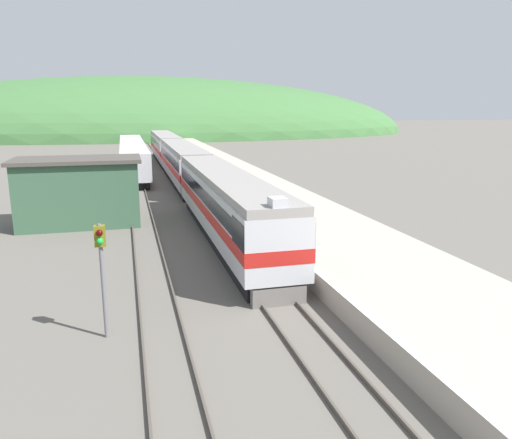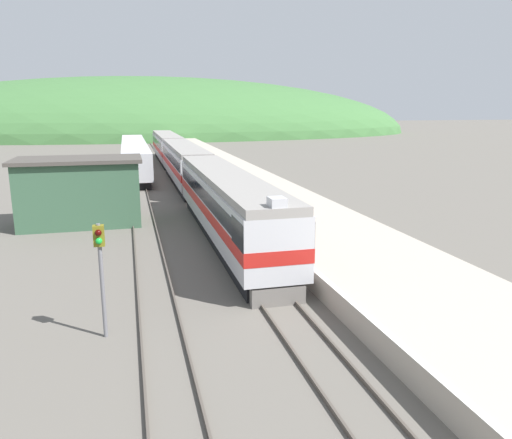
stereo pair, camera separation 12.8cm
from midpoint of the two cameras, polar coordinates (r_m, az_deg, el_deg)
track_main at (r=74.99m, az=-10.11°, el=6.69°), size 1.52×180.00×0.16m
track_siding at (r=74.79m, az=-13.75°, el=6.51°), size 1.52×180.00×0.16m
platform at (r=55.97m, az=-2.93°, el=5.26°), size 7.17×140.00×0.99m
distant_hills at (r=145.01m, az=-12.34°, el=9.44°), size 154.28×69.43×31.54m
station_shed at (r=35.45m, az=-19.35°, el=3.06°), size 8.19×4.64×4.51m
express_train_lead_car at (r=29.56m, az=-3.19°, el=1.79°), size 2.93×21.70×4.37m
carriage_second at (r=51.57m, az=-8.12°, el=6.40°), size 2.92×21.05×4.01m
carriage_third at (r=73.32m, az=-10.08°, el=8.21°), size 2.92×21.05×4.01m
siding_train at (r=64.26m, az=-13.67°, el=7.09°), size 2.90×32.92×3.50m
signal_post_siding at (r=17.56m, az=-17.17°, el=-4.14°), size 0.36×0.42×4.04m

